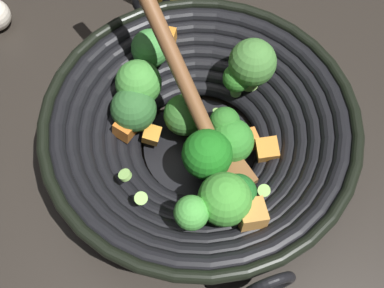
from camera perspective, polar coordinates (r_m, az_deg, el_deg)
The scene contains 2 objects.
ground_plane at distance 0.57m, azimuth 0.93°, elevation -0.71°, with size 4.00×4.00×0.00m, color #28231E.
wok at distance 0.52m, azimuth 0.97°, elevation 2.16°, with size 0.37×0.37×0.23m.
Camera 1 is at (-0.25, -0.08, 0.51)m, focal length 41.10 mm.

